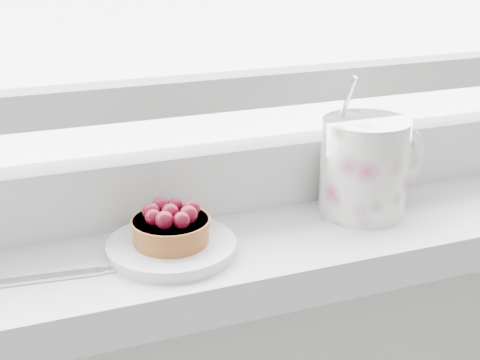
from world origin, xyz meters
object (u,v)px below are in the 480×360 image
raspberry_tart (171,225)px  floral_mug (367,164)px  fork (84,273)px  saucer (172,247)px

raspberry_tart → floral_mug: (0.22, 0.02, 0.03)m
raspberry_tart → fork: size_ratio=0.38×
raspberry_tart → floral_mug: bearing=5.1°
floral_mug → fork: floral_mug is taller
saucer → floral_mug: 0.23m
saucer → fork: saucer is taller
saucer → raspberry_tart: 0.02m
fork → raspberry_tart: bearing=8.3°
floral_mug → saucer: bearing=-174.9°
raspberry_tart → fork: (-0.09, -0.01, -0.03)m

